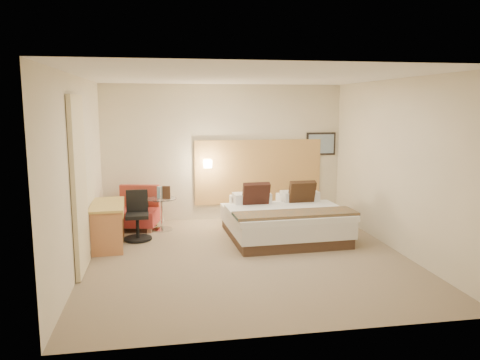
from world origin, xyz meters
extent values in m
cube|color=#816F57|center=(0.00, 0.00, -0.01)|extent=(4.80, 5.00, 0.02)
cube|color=white|center=(0.00, 0.00, 2.71)|extent=(4.80, 5.00, 0.02)
cube|color=beige|center=(0.00, 2.51, 1.35)|extent=(4.80, 0.02, 2.70)
cube|color=beige|center=(0.00, -2.51, 1.35)|extent=(4.80, 0.02, 2.70)
cube|color=beige|center=(-2.41, 0.00, 1.35)|extent=(0.02, 5.00, 2.70)
cube|color=beige|center=(2.41, 0.00, 1.35)|extent=(0.02, 5.00, 2.70)
cube|color=tan|center=(0.70, 2.47, 0.95)|extent=(2.60, 0.04, 1.30)
cube|color=black|center=(2.02, 2.48, 1.50)|extent=(0.62, 0.03, 0.47)
cube|color=#748CA0|center=(2.02, 2.46, 1.50)|extent=(0.54, 0.01, 0.39)
cylinder|color=white|center=(-0.35, 2.42, 1.15)|extent=(0.02, 0.12, 0.02)
cube|color=#FFEDC6|center=(-0.35, 2.36, 1.15)|extent=(0.15, 0.15, 0.15)
cube|color=beige|center=(-2.36, -0.25, 1.22)|extent=(0.06, 0.90, 2.42)
cylinder|color=#7FB0C5|center=(-1.31, 1.81, 0.71)|extent=(0.08, 0.08, 0.22)
cylinder|color=#86B3CF|center=(-1.23, 1.83, 0.71)|extent=(0.08, 0.08, 0.22)
cube|color=#3A2417|center=(-1.17, 1.73, 0.72)|extent=(0.15, 0.08, 0.24)
cube|color=#412C20|center=(0.82, 0.93, 0.09)|extent=(1.92, 1.92, 0.17)
cube|color=silver|center=(0.82, 0.93, 0.31)|extent=(1.98, 1.98, 0.28)
cube|color=silver|center=(0.83, 0.67, 0.50)|extent=(2.01, 1.45, 0.09)
cube|color=silver|center=(0.34, 1.61, 0.54)|extent=(0.68, 0.39, 0.17)
cube|color=white|center=(1.25, 1.65, 0.54)|extent=(0.68, 0.39, 0.17)
cube|color=white|center=(0.35, 1.37, 0.64)|extent=(0.68, 0.39, 0.17)
cube|color=silver|center=(1.26, 1.41, 0.64)|extent=(0.68, 0.39, 0.17)
cube|color=black|center=(0.38, 1.18, 0.71)|extent=(0.49, 0.28, 0.49)
cube|color=black|center=(1.24, 1.22, 0.71)|extent=(0.49, 0.28, 0.49)
cube|color=#AF5E23|center=(0.85, 0.29, 0.57)|extent=(2.01, 0.61, 0.05)
cube|color=tan|center=(-2.08, 1.74, 0.05)|extent=(0.09, 0.09, 0.09)
cube|color=#A5684D|center=(-1.49, 1.61, 0.05)|extent=(0.09, 0.09, 0.09)
cube|color=#B17553|center=(-1.97, 2.25, 0.05)|extent=(0.09, 0.09, 0.09)
cube|color=tan|center=(-1.38, 2.13, 0.05)|extent=(0.09, 0.09, 0.09)
cube|color=#A72F2C|center=(-1.73, 1.93, 0.23)|extent=(0.87, 0.80, 0.28)
cube|color=#9D382A|center=(-1.68, 2.20, 0.58)|extent=(0.75, 0.27, 0.42)
cube|color=black|center=(-1.70, 2.10, 0.51)|extent=(0.38, 0.25, 0.37)
cylinder|color=silver|center=(-1.26, 1.78, 0.01)|extent=(0.43, 0.43, 0.02)
cylinder|color=white|center=(-1.26, 1.78, 0.30)|extent=(0.05, 0.05, 0.56)
cylinder|color=white|center=(-1.26, 1.78, 0.59)|extent=(0.63, 0.63, 0.01)
cube|color=tan|center=(-2.14, 0.92, 0.69)|extent=(0.59, 1.17, 0.04)
cube|color=#BD784A|center=(-2.11, 0.38, 0.34)|extent=(0.48, 0.07, 0.68)
cube|color=#AB6C43|center=(-2.17, 1.45, 0.34)|extent=(0.48, 0.07, 0.68)
cube|color=tan|center=(-2.09, 0.92, 0.62)|extent=(0.49, 1.09, 0.10)
cylinder|color=black|center=(-1.68, 1.18, 0.03)|extent=(0.48, 0.48, 0.04)
cylinder|color=black|center=(-1.68, 1.18, 0.23)|extent=(0.06, 0.06, 0.36)
cube|color=black|center=(-1.68, 1.18, 0.43)|extent=(0.39, 0.39, 0.06)
cube|color=black|center=(-1.69, 1.36, 0.66)|extent=(0.37, 0.05, 0.38)
camera|label=1|loc=(-1.26, -6.77, 2.30)|focal=35.00mm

